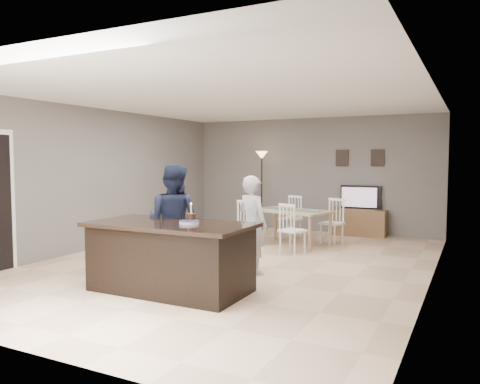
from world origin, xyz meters
The scene contains 13 objects.
floor centered at (0.00, 0.00, 0.00)m, with size 8.00×8.00×0.00m, color #DDB38E.
room_shell centered at (0.00, 0.00, 1.68)m, with size 8.00×8.00×8.00m.
kitchen_island centered at (0.00, -1.80, 0.45)m, with size 2.15×1.10×0.90m.
tv_console centered at (1.20, 3.77, 0.30)m, with size 1.20×0.40×0.60m, color brown.
television centered at (1.20, 3.84, 0.86)m, with size 0.91×0.12×0.53m, color black.
tv_screen_glow centered at (1.20, 3.76, 0.87)m, with size 0.78×0.78×0.00m, color #DF5A18.
picture_frames centered at (1.15, 3.98, 1.75)m, with size 1.10×0.02×0.38m.
woman centered at (0.54, -0.45, 0.74)m, with size 0.54×0.35×1.48m, color #B3B3B7.
man centered at (-0.34, -1.25, 0.83)m, with size 0.80×0.63×1.65m, color #181D35.
birthday_cake centered at (0.23, -1.67, 0.96)m, with size 0.17×0.17×0.26m.
plate_stack centered at (0.28, -1.79, 0.92)m, with size 0.26×0.26×0.04m.
dining_table centered at (0.26, 1.97, 0.59)m, with size 1.86×2.04×0.92m.
floor_lamp centered at (-1.15, 3.66, 1.49)m, with size 0.29×0.29×1.91m.
Camera 1 is at (3.52, -6.76, 1.72)m, focal length 35.00 mm.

